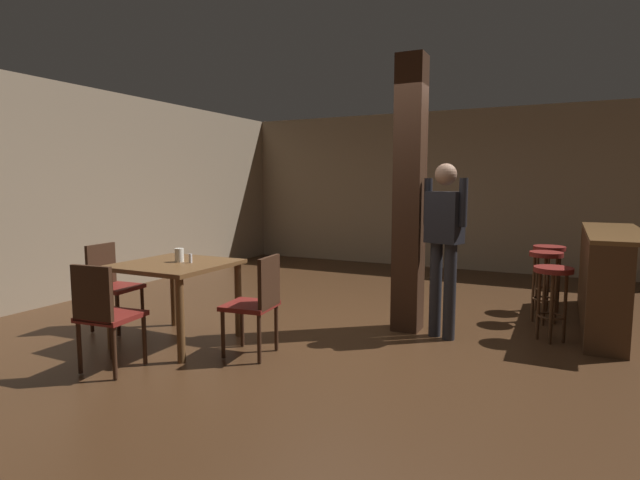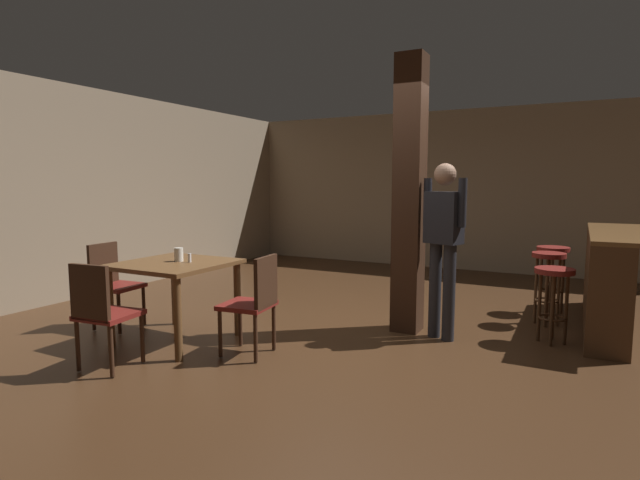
{
  "view_description": "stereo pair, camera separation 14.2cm",
  "coord_description": "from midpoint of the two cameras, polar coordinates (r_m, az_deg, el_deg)",
  "views": [
    {
      "loc": [
        1.8,
        -4.55,
        1.54
      ],
      "look_at": [
        -0.55,
        0.26,
        0.92
      ],
      "focal_mm": 28.0,
      "sensor_mm": 36.0,
      "label": 1
    },
    {
      "loc": [
        1.93,
        -4.49,
        1.54
      ],
      "look_at": [
        -0.55,
        0.26,
        0.92
      ],
      "focal_mm": 28.0,
      "sensor_mm": 36.0,
      "label": 2
    }
  ],
  "objects": [
    {
      "name": "napkin_cup",
      "position": [
        4.99,
        -16.57,
        -1.67
      ],
      "size": [
        0.09,
        0.09,
        0.13
      ],
      "primitive_type": "cylinder",
      "color": "silver",
      "rests_on": "dining_table"
    },
    {
      "name": "standing_person",
      "position": [
        4.99,
        13.2,
        0.26
      ],
      "size": [
        0.47,
        0.3,
        1.72
      ],
      "color": "black",
      "rests_on": "ground_plane"
    },
    {
      "name": "wall_left",
      "position": [
        7.41,
        -26.41,
        4.84
      ],
      "size": [
        0.1,
        9.0,
        2.8
      ],
      "primitive_type": "cube",
      "color": "gray",
      "rests_on": "ground_plane"
    },
    {
      "name": "ground_plane",
      "position": [
        5.13,
        3.53,
        -10.88
      ],
      "size": [
        10.8,
        10.8,
        0.0
      ],
      "primitive_type": "plane",
      "color": "#422816"
    },
    {
      "name": "chair_east",
      "position": [
        4.47,
        -8.07,
        -6.81
      ],
      "size": [
        0.47,
        0.47,
        0.89
      ],
      "color": "maroon",
      "rests_on": "ground_plane"
    },
    {
      "name": "chair_west",
      "position": [
        5.68,
        -23.5,
        -4.41
      ],
      "size": [
        0.45,
        0.45,
        0.89
      ],
      "color": "maroon",
      "rests_on": "ground_plane"
    },
    {
      "name": "wall_back",
      "position": [
        9.21,
        14.44,
        5.52
      ],
      "size": [
        8.0,
        0.1,
        2.8
      ],
      "primitive_type": "cube",
      "color": "gray",
      "rests_on": "ground_plane"
    },
    {
      "name": "bar_stool_mid",
      "position": [
        5.94,
        23.75,
        -3.17
      ],
      "size": [
        0.35,
        0.35,
        0.79
      ],
      "color": "maroon",
      "rests_on": "ground_plane"
    },
    {
      "name": "dining_table",
      "position": [
        5.0,
        -16.95,
        -3.92
      ],
      "size": [
        0.98,
        0.98,
        0.78
      ],
      "color": "brown",
      "rests_on": "ground_plane"
    },
    {
      "name": "bar_stool_near",
      "position": [
        5.3,
        24.37,
        -4.74
      ],
      "size": [
        0.36,
        0.36,
        0.73
      ],
      "color": "maroon",
      "rests_on": "ground_plane"
    },
    {
      "name": "bar_counter",
      "position": [
        6.12,
        28.95,
        -3.74
      ],
      "size": [
        0.56,
        2.29,
        1.03
      ],
      "color": "brown",
      "rests_on": "ground_plane"
    },
    {
      "name": "bar_stool_far",
      "position": [
        6.48,
        24.1,
        -2.35
      ],
      "size": [
        0.36,
        0.36,
        0.79
      ],
      "color": "maroon",
      "rests_on": "ground_plane"
    },
    {
      "name": "chair_south",
      "position": [
        4.42,
        -24.3,
        -7.5
      ],
      "size": [
        0.46,
        0.46,
        0.89
      ],
      "color": "maroon",
      "rests_on": "ground_plane"
    },
    {
      "name": "salt_shaker",
      "position": [
        4.92,
        -15.39,
        -2.04
      ],
      "size": [
        0.03,
        0.03,
        0.09
      ],
      "primitive_type": "cylinder",
      "color": "silver",
      "rests_on": "dining_table"
    },
    {
      "name": "pillar",
      "position": [
        5.18,
        9.42,
        4.98
      ],
      "size": [
        0.28,
        0.28,
        2.8
      ],
      "primitive_type": "cube",
      "color": "#382114",
      "rests_on": "ground_plane"
    }
  ]
}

